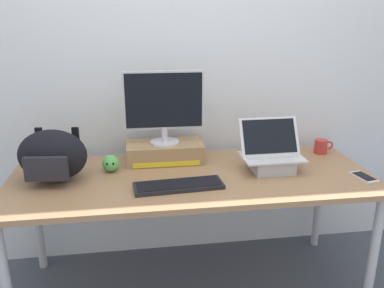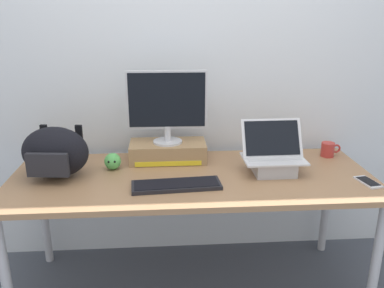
{
  "view_description": "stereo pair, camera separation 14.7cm",
  "coord_description": "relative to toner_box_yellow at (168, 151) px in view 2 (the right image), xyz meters",
  "views": [
    {
      "loc": [
        -0.29,
        -2.01,
        1.57
      ],
      "look_at": [
        0.0,
        0.0,
        0.9
      ],
      "focal_mm": 37.47,
      "sensor_mm": 36.0,
      "label": 1
    },
    {
      "loc": [
        -0.14,
        -2.02,
        1.57
      ],
      "look_at": [
        0.0,
        0.0,
        0.9
      ],
      "focal_mm": 37.47,
      "sensor_mm": 36.0,
      "label": 2
    }
  ],
  "objects": [
    {
      "name": "back_wall",
      "position": [
        0.13,
        0.24,
        0.52
      ],
      "size": [
        7.0,
        0.1,
        2.6
      ],
      "primitive_type": "cube",
      "color": "silver",
      "rests_on": "ground"
    },
    {
      "name": "ground_plane",
      "position": [
        0.13,
        -0.25,
        -0.78
      ],
      "size": [
        20.0,
        20.0,
        0.0
      ],
      "primitive_type": "plane",
      "color": "#474C56"
    },
    {
      "name": "messenger_backpack",
      "position": [
        -0.6,
        -0.21,
        0.08
      ],
      "size": [
        0.38,
        0.28,
        0.28
      ],
      "rotation": [
        0.0,
        0.0,
        -0.1
      ],
      "color": "black",
      "rests_on": "desk"
    },
    {
      "name": "external_keyboard",
      "position": [
        0.04,
        -0.4,
        -0.04
      ],
      "size": [
        0.46,
        0.18,
        0.02
      ],
      "rotation": [
        0.0,
        0.0,
        0.07
      ],
      "color": "black",
      "rests_on": "desk"
    },
    {
      "name": "toner_box_yellow",
      "position": [
        0.0,
        0.0,
        0.0
      ],
      "size": [
        0.45,
        0.23,
        0.11
      ],
      "color": "#9E7A51",
      "rests_on": "desk"
    },
    {
      "name": "coffee_mug",
      "position": [
        0.99,
        -0.0,
        -0.01
      ],
      "size": [
        0.12,
        0.08,
        0.09
      ],
      "color": "#B2332D",
      "rests_on": "desk"
    },
    {
      "name": "cell_phone",
      "position": [
        1.04,
        -0.42,
        -0.05
      ],
      "size": [
        0.1,
        0.17,
        0.01
      ],
      "rotation": [
        0.0,
        0.0,
        0.18
      ],
      "color": "silver",
      "rests_on": "desk"
    },
    {
      "name": "plush_toy",
      "position": [
        -0.31,
        -0.13,
        -0.01
      ],
      "size": [
        0.09,
        0.09,
        0.09
      ],
      "color": "#56B256",
      "rests_on": "desk"
    },
    {
      "name": "desktop_monitor",
      "position": [
        -0.0,
        -0.0,
        0.28
      ],
      "size": [
        0.46,
        0.17,
        0.43
      ],
      "rotation": [
        0.0,
        0.0,
        -0.02
      ],
      "color": "silver",
      "rests_on": "toner_box_yellow"
    },
    {
      "name": "desk",
      "position": [
        0.13,
        -0.25,
        -0.12
      ],
      "size": [
        1.98,
        0.78,
        0.72
      ],
      "color": "#99704C",
      "rests_on": "ground"
    },
    {
      "name": "open_laptop",
      "position": [
        0.58,
        -0.23,
        0.01
      ],
      "size": [
        0.34,
        0.23,
        0.28
      ],
      "rotation": [
        0.0,
        0.0,
        0.01
      ],
      "color": "#ADADB2",
      "rests_on": "desk"
    }
  ]
}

